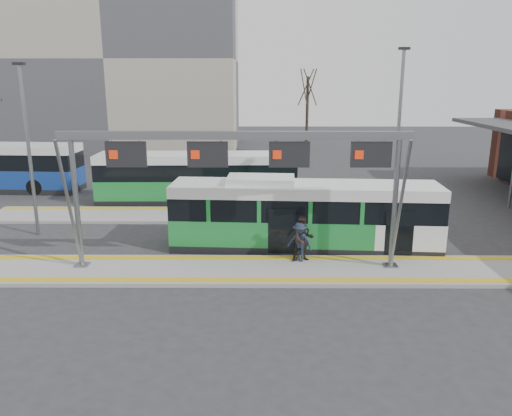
{
  "coord_description": "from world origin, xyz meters",
  "views": [
    {
      "loc": [
        0.37,
        -17.89,
        7.21
      ],
      "look_at": [
        0.26,
        3.0,
        1.77
      ],
      "focal_mm": 35.0,
      "sensor_mm": 36.0,
      "label": 1
    }
  ],
  "objects_px": {
    "passenger_a": "(302,238)",
    "passenger_c": "(300,242)",
    "hero_bus": "(304,216)",
    "passenger_b": "(303,239)",
    "gantry": "(239,160)"
  },
  "relations": [
    {
      "from": "passenger_b",
      "to": "passenger_c",
      "type": "xyz_separation_m",
      "value": [
        -0.13,
        -0.05,
        -0.1
      ]
    },
    {
      "from": "gantry",
      "to": "hero_bus",
      "type": "height_order",
      "value": "gantry"
    },
    {
      "from": "passenger_a",
      "to": "passenger_c",
      "type": "distance_m",
      "value": 0.29
    },
    {
      "from": "hero_bus",
      "to": "passenger_a",
      "type": "bearing_deg",
      "value": -93.2
    },
    {
      "from": "passenger_b",
      "to": "passenger_c",
      "type": "distance_m",
      "value": 0.17
    },
    {
      "from": "hero_bus",
      "to": "passenger_c",
      "type": "distance_m",
      "value": 2.17
    },
    {
      "from": "gantry",
      "to": "passenger_b",
      "type": "height_order",
      "value": "gantry"
    },
    {
      "from": "gantry",
      "to": "passenger_a",
      "type": "distance_m",
      "value": 4.19
    },
    {
      "from": "gantry",
      "to": "passenger_a",
      "type": "relative_size",
      "value": 7.43
    },
    {
      "from": "passenger_a",
      "to": "hero_bus",
      "type": "bearing_deg",
      "value": 59.13
    },
    {
      "from": "hero_bus",
      "to": "passenger_b",
      "type": "bearing_deg",
      "value": -91.96
    },
    {
      "from": "gantry",
      "to": "hero_bus",
      "type": "xyz_separation_m",
      "value": [
        2.68,
        2.67,
        -2.86
      ]
    },
    {
      "from": "passenger_a",
      "to": "gantry",
      "type": "bearing_deg",
      "value": 174.73
    },
    {
      "from": "hero_bus",
      "to": "passenger_c",
      "type": "height_order",
      "value": "hero_bus"
    },
    {
      "from": "hero_bus",
      "to": "passenger_b",
      "type": "relative_size",
      "value": 6.4
    }
  ]
}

